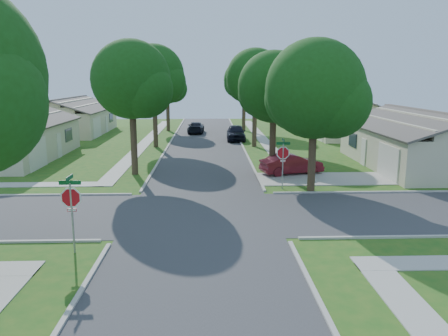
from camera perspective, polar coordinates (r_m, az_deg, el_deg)
name	(u,v)px	position (r m, az deg, el deg)	size (l,w,h in m)	color
ground	(202,213)	(21.32, -2.92, -5.95)	(100.00, 100.00, 0.00)	#215A18
road_ns	(202,213)	(21.32, -2.92, -5.94)	(7.00, 100.00, 0.02)	#333335
sidewalk_ne	(262,139)	(47.11, 5.04, 3.79)	(1.20, 40.00, 0.04)	#9E9B91
sidewalk_nw	(148,140)	(47.21, -9.85, 3.68)	(1.20, 40.00, 0.04)	#9E9B91
driveway	(325,179)	(29.14, 13.04, -1.36)	(8.80, 3.60, 0.05)	#9E9B91
stop_sign_sw	(71,201)	(17.01, -19.34, -4.07)	(1.05, 0.80, 2.98)	gray
stop_sign_ne	(283,155)	(25.77, 7.71, 1.69)	(1.05, 0.80, 2.98)	gray
tree_e_near	(274,90)	(29.66, 6.61, 10.04)	(4.97, 4.80, 8.28)	#38281C
tree_e_mid	(256,80)	(41.55, 4.17, 11.38)	(5.59, 5.40, 9.21)	#38281C
tree_e_far	(245,82)	(54.50, 2.70, 11.18)	(5.17, 5.00, 8.72)	#38281C
tree_w_near	(132,83)	(29.75, -11.90, 10.79)	(5.38, 5.20, 8.97)	#38281C
tree_w_mid	(154,78)	(41.63, -9.07, 11.59)	(5.80, 5.60, 9.56)	#38281C
tree_w_far	(168,86)	(54.56, -7.37, 10.60)	(4.76, 4.60, 8.04)	#38281C
tree_ne_corner	(316,94)	(25.25, 11.89, 9.48)	(5.80, 5.60, 8.66)	#38281C
house_ne_near	(421,146)	(35.33, 24.31, 2.61)	(8.42, 13.60, 4.23)	beige
house_ne_far	(346,122)	(51.96, 15.62, 5.81)	(8.42, 13.60, 4.23)	beige
house_nw_near	(5,141)	(39.24, -26.65, 3.22)	(8.42, 13.60, 4.23)	beige
house_nw_far	(71,120)	(55.04, -19.36, 5.89)	(8.42, 13.60, 4.23)	beige
car_driveway	(292,164)	(30.11, 8.83, 0.53)	(1.48, 4.26, 1.40)	#5D131B
car_curb_east	(236,133)	(46.08, 1.57, 4.65)	(1.92, 4.76, 1.62)	black
car_curb_west	(196,127)	(52.25, -3.69, 5.30)	(1.86, 4.56, 1.32)	black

